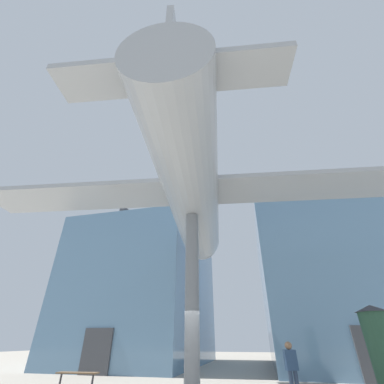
{
  "coord_description": "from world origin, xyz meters",
  "views": [
    {
      "loc": [
        2.18,
        -8.94,
        1.69
      ],
      "look_at": [
        0.0,
        0.0,
        7.0
      ],
      "focal_mm": 24.0,
      "sensor_mm": 36.0,
      "label": 1
    }
  ],
  "objects_px": {
    "support_pylon_central": "(192,296)",
    "suspended_airplane": "(192,194)",
    "visitor_person": "(291,365)",
    "plaza_bench": "(78,374)"
  },
  "relations": [
    {
      "from": "support_pylon_central",
      "to": "suspended_airplane",
      "type": "height_order",
      "value": "suspended_airplane"
    },
    {
      "from": "visitor_person",
      "to": "plaza_bench",
      "type": "distance_m",
      "value": 8.71
    },
    {
      "from": "support_pylon_central",
      "to": "suspended_airplane",
      "type": "xyz_separation_m",
      "value": [
        -0.03,
        0.2,
        4.05
      ]
    },
    {
      "from": "suspended_airplane",
      "to": "visitor_person",
      "type": "relative_size",
      "value": 10.77
    },
    {
      "from": "support_pylon_central",
      "to": "suspended_airplane",
      "type": "relative_size",
      "value": 0.34
    },
    {
      "from": "suspended_airplane",
      "to": "visitor_person",
      "type": "distance_m",
      "value": 7.05
    },
    {
      "from": "support_pylon_central",
      "to": "plaza_bench",
      "type": "distance_m",
      "value": 6.81
    },
    {
      "from": "support_pylon_central",
      "to": "plaza_bench",
      "type": "xyz_separation_m",
      "value": [
        -5.68,
        2.79,
        -2.52
      ]
    },
    {
      "from": "suspended_airplane",
      "to": "plaza_bench",
      "type": "xyz_separation_m",
      "value": [
        -5.65,
        2.59,
        -6.57
      ]
    },
    {
      "from": "plaza_bench",
      "to": "suspended_airplane",
      "type": "bearing_deg",
      "value": -24.61
    }
  ]
}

